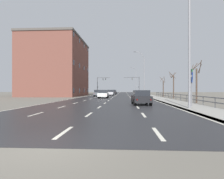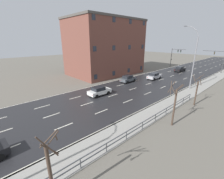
# 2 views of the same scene
# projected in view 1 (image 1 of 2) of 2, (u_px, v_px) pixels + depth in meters

# --- Properties ---
(ground_plane) EXTENTS (160.00, 160.00, 0.12)m
(ground_plane) POSITION_uv_depth(u_px,v_px,m) (116.00, 96.00, 53.47)
(ground_plane) COLOR #666056
(road_asphalt_strip) EXTENTS (14.00, 120.00, 0.03)m
(road_asphalt_strip) POSITION_uv_depth(u_px,v_px,m) (117.00, 95.00, 65.44)
(road_asphalt_strip) COLOR #232326
(road_asphalt_strip) RESTS_ON ground
(sidewalk_right) EXTENTS (3.00, 120.00, 0.12)m
(sidewalk_right) POSITION_uv_depth(u_px,v_px,m) (143.00, 94.00, 64.94)
(sidewalk_right) COLOR gray
(sidewalk_right) RESTS_ON ground
(guardrail) EXTENTS (0.07, 35.60, 1.00)m
(guardrail) POSITION_uv_depth(u_px,v_px,m) (176.00, 96.00, 29.38)
(guardrail) COLOR #515459
(guardrail) RESTS_ON ground
(street_lamp_foreground) EXTENTS (2.34, 0.24, 11.34)m
(street_lamp_foreground) POSITION_uv_depth(u_px,v_px,m) (188.00, 41.00, 16.36)
(street_lamp_foreground) COLOR slate
(street_lamp_foreground) RESTS_ON ground
(street_lamp_midground) EXTENTS (2.86, 0.24, 11.77)m
(street_lamp_midground) POSITION_uv_depth(u_px,v_px,m) (144.00, 74.00, 53.02)
(street_lamp_midground) COLOR slate
(street_lamp_midground) RESTS_ON ground
(street_lamp_distant) EXTENTS (2.43, 0.24, 11.54)m
(street_lamp_distant) POSITION_uv_depth(u_px,v_px,m) (136.00, 81.00, 89.67)
(street_lamp_distant) COLOR slate
(street_lamp_distant) RESTS_ON ground
(highway_sign) EXTENTS (0.09, 0.68, 3.51)m
(highway_sign) POSITION_uv_depth(u_px,v_px,m) (192.00, 83.00, 18.20)
(highway_sign) COLOR slate
(highway_sign) RESTS_ON ground
(traffic_signal_right) EXTENTS (5.89, 0.36, 6.43)m
(traffic_signal_right) POSITION_uv_depth(u_px,v_px,m) (136.00, 83.00, 74.88)
(traffic_signal_right) COLOR #38383A
(traffic_signal_right) RESTS_ON ground
(traffic_signal_left) EXTENTS (4.92, 0.36, 6.42)m
(traffic_signal_left) POSITION_uv_depth(u_px,v_px,m) (100.00, 82.00, 76.25)
(traffic_signal_left) COLOR #38383A
(traffic_signal_left) RESTS_ON ground
(car_far_left) EXTENTS (1.84, 4.10, 1.57)m
(car_far_left) POSITION_uv_depth(u_px,v_px,m) (103.00, 94.00, 38.32)
(car_far_left) COLOR silver
(car_far_left) RESTS_ON ground
(car_mid_centre) EXTENTS (2.01, 4.19, 1.57)m
(car_mid_centre) POSITION_uv_depth(u_px,v_px,m) (141.00, 97.00, 21.51)
(car_mid_centre) COLOR black
(car_mid_centre) RESTS_ON ground
(car_near_right) EXTENTS (1.97, 4.17, 1.57)m
(car_near_right) POSITION_uv_depth(u_px,v_px,m) (114.00, 92.00, 69.09)
(car_near_right) COLOR black
(car_near_right) RESTS_ON ground
(car_distant) EXTENTS (1.98, 4.18, 1.57)m
(car_distant) POSITION_uv_depth(u_px,v_px,m) (98.00, 93.00, 48.70)
(car_distant) COLOR #474C51
(car_distant) RESTS_ON ground
(car_near_left) EXTENTS (1.85, 4.11, 1.57)m
(car_near_left) POSITION_uv_depth(u_px,v_px,m) (110.00, 93.00, 55.30)
(car_near_left) COLOR #B7B7BC
(car_near_left) RESTS_ON ground
(brick_building) EXTENTS (13.28, 19.49, 14.65)m
(brick_building) POSITION_uv_depth(u_px,v_px,m) (57.00, 68.00, 51.79)
(brick_building) COLOR brown
(brick_building) RESTS_ON ground
(bare_tree_near) EXTENTS (1.45, 1.26, 5.16)m
(bare_tree_near) POSITION_uv_depth(u_px,v_px,m) (197.00, 82.00, 24.35)
(bare_tree_near) COLOR #423328
(bare_tree_near) RESTS_ON ground
(bare_tree_mid) EXTENTS (1.37, 1.57, 5.07)m
(bare_tree_mid) POSITION_uv_depth(u_px,v_px,m) (173.00, 85.00, 37.64)
(bare_tree_mid) COLOR #423328
(bare_tree_mid) RESTS_ON ground
(bare_tree_far) EXTENTS (1.28, 1.58, 4.66)m
(bare_tree_far) POSITION_uv_depth(u_px,v_px,m) (163.00, 87.00, 45.41)
(bare_tree_far) COLOR #423328
(bare_tree_far) RESTS_ON ground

